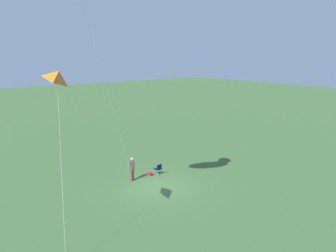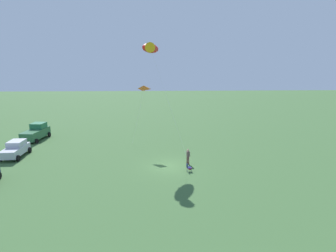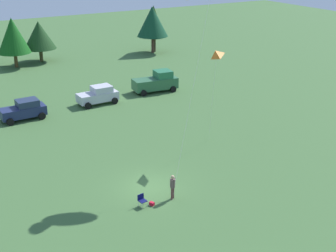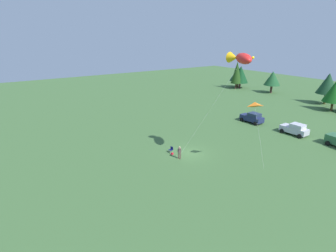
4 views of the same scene
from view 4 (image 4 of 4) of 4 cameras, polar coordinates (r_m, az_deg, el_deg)
ground_plane at (r=36.11m, az=4.70°, el=-5.86°), size 160.00×160.00×0.00m
person_kite_flyer at (r=33.99m, az=2.51°, el=-5.57°), size 0.51×0.49×1.74m
folding_chair at (r=35.95m, az=0.69°, el=-5.06°), size 0.55×0.55×0.82m
backpack_on_grass at (r=35.53m, az=0.92°, el=-6.03°), size 0.33×0.38×0.22m
car_navy_hatch at (r=50.52m, az=17.88°, el=1.75°), size 4.25×2.30×1.89m
car_silver_compact at (r=46.89m, az=25.90°, el=-0.59°), size 4.25×2.31×1.89m
treeline_distant at (r=70.68m, az=27.23°, el=8.18°), size 54.54×11.29×8.11m
kite_large_fish at (r=30.00m, az=15.63°, el=14.01°), size 7.46×5.71×13.53m
kite_delta_orange at (r=30.52m, az=18.35°, el=4.52°), size 1.72×2.67×8.42m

